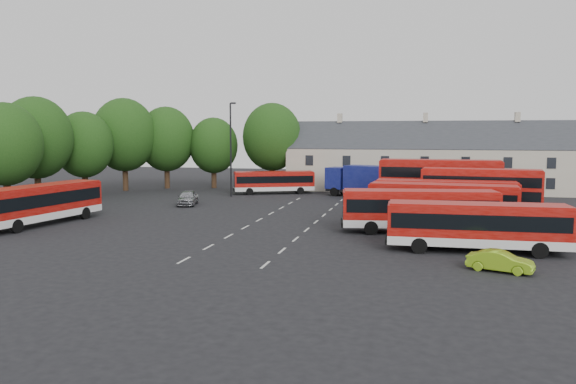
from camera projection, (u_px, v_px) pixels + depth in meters
name	position (u px, v px, depth m)	size (l,w,h in m)	color
ground	(253.00, 223.00, 46.64)	(140.00, 140.00, 0.00)	black
lane_markings	(287.00, 221.00, 48.01)	(5.15, 33.80, 0.01)	beige
treeline	(137.00, 140.00, 69.42)	(29.92, 32.59, 12.01)	black
terrace_houses	(424.00, 161.00, 72.08)	(35.70, 7.13, 10.06)	beige
bus_row_a	(477.00, 223.00, 35.15)	(11.05, 2.86, 3.10)	silver
bus_row_b	(494.00, 222.00, 36.70)	(9.94, 2.72, 2.78)	silver
bus_row_c	(419.00, 207.00, 42.08)	(11.67, 4.32, 3.23)	silver
bus_row_d	(442.00, 200.00, 46.06)	(12.00, 3.83, 3.33)	silver
bus_row_e	(445.00, 196.00, 48.68)	(12.06, 3.20, 3.38)	silver
bus_dd_south	(480.00, 189.00, 50.92)	(10.61, 3.50, 4.27)	silver
bus_dd_north	(440.00, 181.00, 56.09)	(11.93, 3.35, 4.84)	silver
bus_west	(41.00, 201.00, 45.76)	(4.14, 11.81, 3.27)	silver
bus_north	(274.00, 180.00, 69.25)	(9.89, 5.87, 2.77)	silver
box_truck	(363.00, 179.00, 65.82)	(8.84, 5.32, 3.69)	black
silver_car	(188.00, 198.00, 58.44)	(1.81, 4.50, 1.53)	#989A9F
lime_car	(500.00, 261.00, 30.36)	(1.20, 3.45, 1.14)	#8ABE1D
lamppost	(231.00, 147.00, 65.45)	(0.76, 0.46, 11.03)	black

